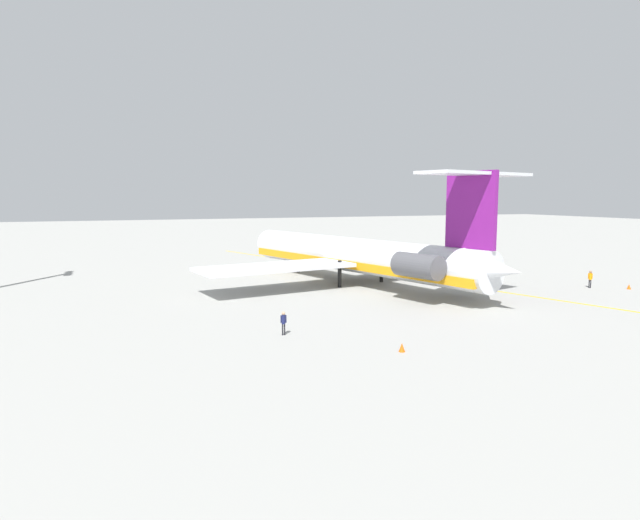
% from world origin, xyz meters
% --- Properties ---
extents(ground, '(342.15, 342.15, 0.00)m').
position_xyz_m(ground, '(0.00, 0.00, 0.00)').
color(ground, '#9E9E99').
extents(main_jetliner, '(39.04, 34.96, 11.56)m').
position_xyz_m(main_jetliner, '(-4.13, 12.40, 3.15)').
color(main_jetliner, silver).
rests_on(main_jetliner, ground).
extents(ground_crew_near_nose, '(0.26, 0.42, 1.64)m').
position_xyz_m(ground_crew_near_nose, '(-21.31, 26.65, 1.04)').
color(ground_crew_near_nose, black).
rests_on(ground_crew_near_nose, ground).
extents(ground_crew_near_tail, '(0.44, 0.29, 1.81)m').
position_xyz_m(ground_crew_near_tail, '(-14.92, -8.62, 1.15)').
color(ground_crew_near_tail, black).
rests_on(ground_crew_near_tail, ground).
extents(safety_cone_nose, '(0.40, 0.40, 0.55)m').
position_xyz_m(safety_cone_nose, '(-17.00, -11.67, 0.28)').
color(safety_cone_nose, '#EA590F').
rests_on(safety_cone_nose, ground).
extents(safety_cone_wingtip, '(0.40, 0.40, 0.55)m').
position_xyz_m(safety_cone_wingtip, '(-27.76, 21.17, 0.28)').
color(safety_cone_wingtip, '#EA590F').
rests_on(safety_cone_wingtip, ground).
extents(taxiway_centreline, '(79.77, 27.23, 0.01)m').
position_xyz_m(taxiway_centreline, '(-3.06, 4.94, 0.00)').
color(taxiway_centreline, gold).
rests_on(taxiway_centreline, ground).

